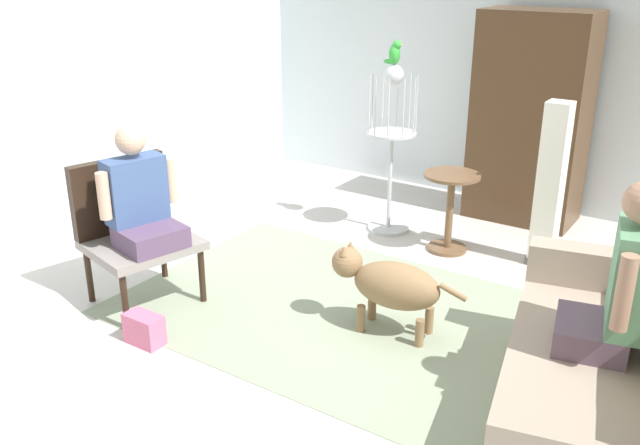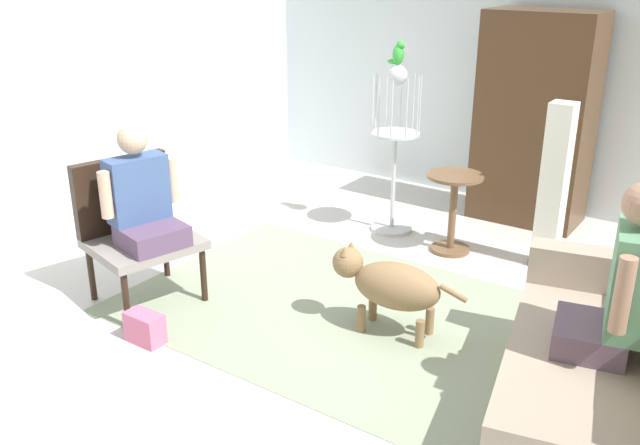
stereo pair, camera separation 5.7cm
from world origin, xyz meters
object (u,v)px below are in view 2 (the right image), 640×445
object	(u,v)px
bird_cage_stand	(395,146)
parrot	(398,53)
dog	(390,284)
armoire_cabinet	(535,119)
armchair	(133,220)
round_end_table	(453,207)
person_on_couch	(620,287)
person_on_armchair	(142,198)
handbag	(145,328)
couch	(611,373)
column_lamp	(553,188)

from	to	relation	value
bird_cage_stand	parrot	distance (m)	0.77
dog	armoire_cabinet	world-z (taller)	armoire_cabinet
armchair	round_end_table	size ratio (longest dim) A/B	1.50
person_on_couch	dog	xyz separation A→B (m)	(-1.36, 0.21, -0.45)
person_on_armchair	handbag	bearing A→B (deg)	-46.24
person_on_armchair	handbag	distance (m)	0.87
person_on_armchair	parrot	xyz separation A→B (m)	(0.72, 2.14, 0.76)
person_on_couch	round_end_table	size ratio (longest dim) A/B	1.36
person_on_couch	person_on_armchair	xyz separation A→B (m)	(-2.93, -0.38, -0.02)
person_on_armchair	bird_cage_stand	distance (m)	2.26
dog	parrot	bearing A→B (deg)	118.57
armchair	couch	bearing A→B (deg)	6.88
bird_cage_stand	handbag	size ratio (longest dim) A/B	5.80
armoire_cabinet	handbag	distance (m)	3.78
bird_cage_stand	round_end_table	bearing A→B (deg)	-11.56
armchair	column_lamp	world-z (taller)	column_lamp
bird_cage_stand	handbag	xyz separation A→B (m)	(-0.35, -2.53, -0.66)
person_on_armchair	round_end_table	xyz separation A→B (m)	(1.34, 2.01, -0.38)
couch	person_on_armchair	world-z (taller)	person_on_armchair
armchair	handbag	world-z (taller)	armchair
person_on_armchair	handbag	xyz separation A→B (m)	(0.38, -0.40, -0.67)
person_on_armchair	bird_cage_stand	xyz separation A→B (m)	(0.73, 2.14, -0.01)
person_on_armchair	dog	distance (m)	1.73
person_on_armchair	column_lamp	distance (m)	3.01
armchair	column_lamp	size ratio (longest dim) A/B	0.76
dog	armoire_cabinet	bearing A→B (deg)	89.58
person_on_armchair	couch	bearing A→B (deg)	8.05
person_on_couch	column_lamp	xyz separation A→B (m)	(-0.86, 1.80, -0.16)
couch	bird_cage_stand	distance (m)	2.85
parrot	armoire_cabinet	world-z (taller)	armoire_cabinet
round_end_table	parrot	size ratio (longest dim) A/B	3.35
bird_cage_stand	armchair	bearing A→B (deg)	-112.98
armchair	person_on_armchair	xyz separation A→B (m)	(0.16, -0.04, 0.21)
round_end_table	armoire_cabinet	distance (m)	1.24
person_on_couch	person_on_armchair	distance (m)	2.95
person_on_armchair	person_on_couch	bearing A→B (deg)	7.42
armchair	handbag	distance (m)	0.84
bird_cage_stand	armoire_cabinet	bearing A→B (deg)	48.15
couch	person_on_armchair	xyz separation A→B (m)	(-2.95, -0.42, 0.47)
dog	column_lamp	distance (m)	1.70
person_on_couch	round_end_table	world-z (taller)	person_on_couch
column_lamp	armoire_cabinet	size ratio (longest dim) A/B	0.69
couch	armchair	bearing A→B (deg)	-173.12
dog	bird_cage_stand	bearing A→B (deg)	118.54
dog	parrot	distance (m)	2.13
armchair	bird_cage_stand	xyz separation A→B (m)	(0.89, 2.09, 0.20)
bird_cage_stand	armoire_cabinet	size ratio (longest dim) A/B	0.78
couch	column_lamp	world-z (taller)	column_lamp
person_on_couch	person_on_armchair	bearing A→B (deg)	-172.58
dog	column_lamp	bearing A→B (deg)	72.66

